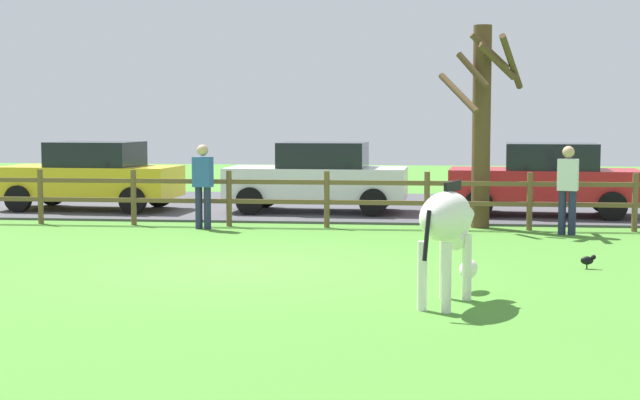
% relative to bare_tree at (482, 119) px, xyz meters
% --- Properties ---
extents(ground_plane, '(60.00, 60.00, 0.00)m').
position_rel_bare_tree_xyz_m(ground_plane, '(-3.74, -5.31, -2.14)').
color(ground_plane, '#47842D').
extents(parking_asphalt, '(28.00, 7.40, 0.05)m').
position_rel_bare_tree_xyz_m(parking_asphalt, '(-3.74, 3.99, -2.11)').
color(parking_asphalt, '#47474C').
rests_on(parking_asphalt, ground_plane).
extents(paddock_fence, '(21.62, 0.11, 1.11)m').
position_rel_bare_tree_xyz_m(paddock_fence, '(-3.98, -0.31, -1.50)').
color(paddock_fence, brown).
rests_on(paddock_fence, ground_plane).
extents(bare_tree, '(1.68, 1.22, 3.94)m').
position_rel_bare_tree_xyz_m(bare_tree, '(0.00, 0.00, 0.00)').
color(bare_tree, '#513A23').
rests_on(bare_tree, ground_plane).
extents(zebra, '(0.89, 1.87, 1.41)m').
position_rel_bare_tree_xyz_m(zebra, '(-0.79, -7.74, -1.21)').
color(zebra, white).
rests_on(zebra, ground_plane).
extents(crow_on_grass, '(0.21, 0.10, 0.20)m').
position_rel_bare_tree_xyz_m(crow_on_grass, '(1.25, -4.95, -2.01)').
color(crow_on_grass, black).
rests_on(crow_on_grass, ground_plane).
extents(parked_car_yellow, '(4.09, 2.07, 1.56)m').
position_rel_bare_tree_xyz_m(parked_car_yellow, '(-8.72, 2.20, -1.30)').
color(parked_car_yellow, yellow).
rests_on(parked_car_yellow, parking_asphalt).
extents(parked_car_red, '(4.12, 2.12, 1.56)m').
position_rel_bare_tree_xyz_m(parked_car_red, '(1.48, 2.09, -1.30)').
color(parked_car_red, red).
rests_on(parked_car_red, parking_asphalt).
extents(parked_car_white, '(4.05, 1.97, 1.56)m').
position_rel_bare_tree_xyz_m(parked_car_white, '(-3.48, 2.30, -1.30)').
color(parked_car_white, white).
rests_on(parked_car_white, parking_asphalt).
extents(visitor_left_of_tree, '(0.39, 0.28, 1.64)m').
position_rel_bare_tree_xyz_m(visitor_left_of_tree, '(-5.36, -0.83, -1.23)').
color(visitor_left_of_tree, '#232847').
rests_on(visitor_left_of_tree, ground_plane).
extents(visitor_right_of_tree, '(0.41, 0.31, 1.64)m').
position_rel_bare_tree_xyz_m(visitor_right_of_tree, '(1.52, -0.94, -1.23)').
color(visitor_right_of_tree, '#232847').
rests_on(visitor_right_of_tree, ground_plane).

